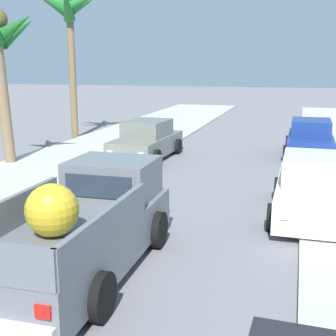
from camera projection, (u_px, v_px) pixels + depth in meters
name	position (u px, v px, depth m)	size (l,w,h in m)	color
sidewalk_left	(13.00, 189.00, 13.92)	(5.31, 60.00, 0.12)	beige
curb_left	(50.00, 192.00, 13.58)	(0.16, 60.00, 0.10)	silver
pickup_truck	(85.00, 227.00, 8.47)	(2.25, 5.22, 1.87)	slate
car_right_near	(314.00, 189.00, 11.44)	(2.04, 4.27, 1.54)	silver
car_left_mid	(147.00, 141.00, 18.64)	(2.19, 4.33, 1.54)	slate
car_left_far	(310.00, 139.00, 18.99)	(2.04, 4.27, 1.54)	navy
palm_tree_right_fore	(0.00, 43.00, 16.42)	(2.89, 3.46, 5.66)	#846B4C
palm_tree_left_back	(68.00, 15.00, 22.38)	(3.67, 3.52, 7.37)	brown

